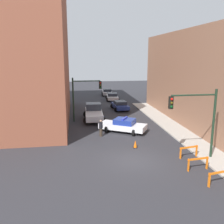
# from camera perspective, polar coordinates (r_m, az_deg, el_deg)

# --- Properties ---
(ground_plane) EXTENTS (120.00, 120.00, 0.00)m
(ground_plane) POSITION_cam_1_polar(r_m,az_deg,el_deg) (19.06, 5.02, -11.00)
(ground_plane) COLOR #2D2D33
(sidewalk_right) EXTENTS (2.40, 44.00, 0.12)m
(sidewalk_right) POSITION_cam_1_polar(r_m,az_deg,el_deg) (21.29, 21.68, -9.12)
(sidewalk_right) COLOR #B2ADA3
(sidewalk_right) RESTS_ON ground_plane
(building_corner_left) EXTENTS (14.00, 20.00, 17.80)m
(building_corner_left) POSITION_cam_1_polar(r_m,az_deg,el_deg) (31.93, -23.43, 13.94)
(building_corner_left) COLOR brown
(building_corner_left) RESTS_ON ground_plane
(traffic_light_near) EXTENTS (3.64, 0.35, 5.20)m
(traffic_light_near) POSITION_cam_1_polar(r_m,az_deg,el_deg) (19.23, 19.37, -0.39)
(traffic_light_near) COLOR black
(traffic_light_near) RESTS_ON sidewalk_right
(traffic_light_far) EXTENTS (3.44, 0.35, 5.20)m
(traffic_light_far) POSITION_cam_1_polar(r_m,az_deg,el_deg) (29.50, -6.75, 4.33)
(traffic_light_far) COLOR black
(traffic_light_far) RESTS_ON ground_plane
(police_car) EXTENTS (4.98, 4.01, 1.52)m
(police_car) POSITION_cam_1_polar(r_m,az_deg,el_deg) (25.56, 2.58, -3.03)
(police_car) COLOR white
(police_car) RESTS_ON ground_plane
(white_truck) EXTENTS (2.78, 5.47, 1.90)m
(white_truck) POSITION_cam_1_polar(r_m,az_deg,el_deg) (30.50, -4.18, -0.10)
(white_truck) COLOR silver
(white_truck) RESTS_ON ground_plane
(parked_car_near) EXTENTS (2.45, 4.41, 1.31)m
(parked_car_near) POSITION_cam_1_polar(r_m,az_deg,el_deg) (36.17, 1.81, 1.58)
(parked_car_near) COLOR navy
(parked_car_near) RESTS_ON ground_plane
(parked_car_mid) EXTENTS (2.48, 4.42, 1.31)m
(parked_car_mid) POSITION_cam_1_polar(r_m,az_deg,el_deg) (43.88, 0.08, 3.56)
(parked_car_mid) COLOR silver
(parked_car_mid) RESTS_ON ground_plane
(parked_car_far) EXTENTS (2.53, 4.45, 1.31)m
(parked_car_far) POSITION_cam_1_polar(r_m,az_deg,el_deg) (49.43, -1.09, 4.59)
(parked_car_far) COLOR silver
(parked_car_far) RESTS_ON ground_plane
(pedestrian_crossing) EXTENTS (0.49, 0.49, 1.66)m
(pedestrian_crossing) POSITION_cam_1_polar(r_m,az_deg,el_deg) (24.16, -2.57, -3.62)
(pedestrian_crossing) COLOR #382D23
(pedestrian_crossing) RESTS_ON ground_plane
(barrier_front) EXTENTS (1.58, 0.44, 0.90)m
(barrier_front) POSITION_cam_1_polar(r_m,az_deg,el_deg) (16.75, 23.29, -13.22)
(barrier_front) COLOR orange
(barrier_front) RESTS_ON ground_plane
(barrier_mid) EXTENTS (1.60, 0.33, 0.90)m
(barrier_mid) POSITION_cam_1_polar(r_m,az_deg,el_deg) (18.25, 19.07, -10.69)
(barrier_mid) COLOR orange
(barrier_mid) RESTS_ON ground_plane
(barrier_back) EXTENTS (1.58, 0.43, 0.90)m
(barrier_back) POSITION_cam_1_polar(r_m,az_deg,el_deg) (20.17, 17.14, -8.29)
(barrier_back) COLOR orange
(barrier_back) RESTS_ON ground_plane
(traffic_cone) EXTENTS (0.36, 0.36, 0.66)m
(traffic_cone) POSITION_cam_1_polar(r_m,az_deg,el_deg) (21.47, 5.34, -7.32)
(traffic_cone) COLOR black
(traffic_cone) RESTS_ON ground_plane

